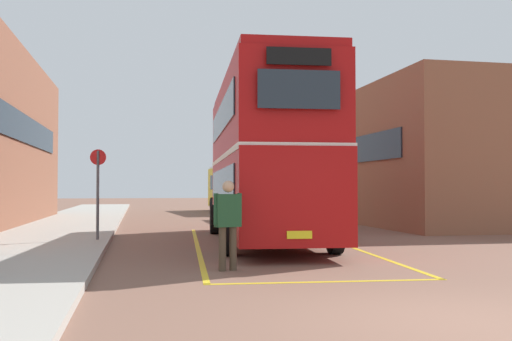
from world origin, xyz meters
The scene contains 8 objects.
ground_plane centered at (0.00, 14.40, 0.00)m, with size 135.60×135.60×0.00m, color brown.
sidewalk_left centered at (-6.50, 16.80, 0.07)m, with size 4.00×57.60×0.14m, color #A39E93.
depot_building_right centered at (9.30, 17.95, 2.92)m, with size 7.66×13.50×5.84m.
double_decker_bus centered at (-0.12, 10.24, 2.51)m, with size 3.36×10.52×4.75m.
single_deck_bus centered at (2.67, 30.46, 1.64)m, with size 3.18×8.97×3.02m.
pedestrian_boarding centered at (-2.02, 4.69, 1.00)m, with size 0.56×0.33×1.72m.
bus_stop_sign centered at (-4.83, 10.44, 1.66)m, with size 0.44×0.08×2.52m.
bay_marking_yellow centered at (-0.18, 8.32, 0.00)m, with size 5.08×12.66×0.01m.
Camera 1 is at (-3.70, -6.28, 1.59)m, focal length 40.59 mm.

